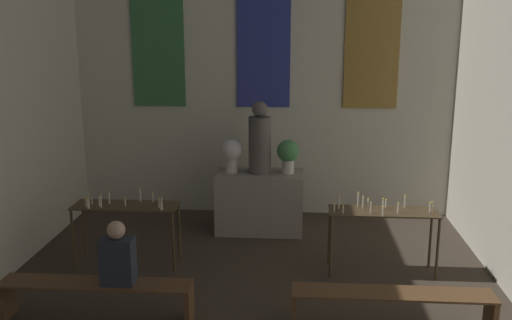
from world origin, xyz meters
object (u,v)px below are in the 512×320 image
at_px(pew_back_right, 392,302).
at_px(candle_rack_left, 126,212).
at_px(pew_back_left, 96,292).
at_px(flower_vase_right, 288,153).
at_px(person_seated, 118,256).
at_px(altar, 260,202).
at_px(candle_rack_right, 383,218).
at_px(statue, 260,141).
at_px(flower_vase_left, 231,153).

bearing_deg(pew_back_right, candle_rack_left, 155.49).
distance_m(candle_rack_left, pew_back_left, 1.60).
bearing_deg(flower_vase_right, person_seated, -121.02).
height_order(candle_rack_left, pew_back_right, candle_rack_left).
height_order(candle_rack_left, pew_back_left, candle_rack_left).
bearing_deg(person_seated, pew_back_right, 0.00).
distance_m(altar, person_seated, 3.32).
xyz_separation_m(candle_rack_left, candle_rack_right, (3.47, 0.00, 0.00)).
height_order(altar, flower_vase_right, flower_vase_right).
relative_size(flower_vase_right, candle_rack_right, 0.38).
bearing_deg(pew_back_left, flower_vase_right, 55.35).
height_order(altar, pew_back_left, altar).
bearing_deg(altar, candle_rack_right, -40.36).
height_order(pew_back_left, person_seated, person_seated).
distance_m(statue, candle_rack_left, 2.39).
bearing_deg(statue, candle_rack_left, -139.70).
xyz_separation_m(statue, flower_vase_left, (-0.45, 0.00, -0.19)).
distance_m(altar, flower_vase_left, 0.92).
height_order(pew_back_left, pew_back_right, same).
bearing_deg(statue, flower_vase_right, 0.00).
bearing_deg(statue, candle_rack_right, -40.36).
distance_m(statue, pew_back_right, 3.61).
bearing_deg(pew_back_left, statue, 61.51).
relative_size(altar, candle_rack_right, 0.96).
height_order(altar, flower_vase_left, flower_vase_left).
relative_size(candle_rack_right, pew_back_left, 0.66).
bearing_deg(flower_vase_left, pew_back_right, -55.35).
bearing_deg(pew_back_left, pew_back_right, 0.00).
xyz_separation_m(statue, person_seated, (-1.36, -3.01, -0.70)).
bearing_deg(flower_vase_right, altar, 180.00).
xyz_separation_m(altar, statue, (0.00, 0.00, 1.00)).
relative_size(flower_vase_left, pew_back_right, 0.25).
bearing_deg(statue, altar, 0.00).
relative_size(statue, flower_vase_right, 2.12).
height_order(flower_vase_right, pew_back_right, flower_vase_right).
xyz_separation_m(statue, flower_vase_right, (0.45, 0.00, -0.19)).
distance_m(altar, statue, 1.00).
bearing_deg(pew_back_left, flower_vase_left, 68.48).
height_order(flower_vase_left, person_seated, flower_vase_left).
xyz_separation_m(statue, pew_back_left, (-1.64, -3.01, -1.14)).
relative_size(altar, pew_back_left, 0.64).
bearing_deg(candle_rack_right, person_seated, -153.53).
xyz_separation_m(pew_back_left, person_seated, (0.27, 0.00, 0.44)).
relative_size(altar, person_seated, 1.89).
bearing_deg(person_seated, candle_rack_left, 103.67).
bearing_deg(flower_vase_left, candle_rack_left, -131.22).
xyz_separation_m(candle_rack_right, person_seated, (-3.10, -1.54, 0.02)).
height_order(statue, flower_vase_right, statue).
distance_m(candle_rack_left, pew_back_right, 3.73).
distance_m(flower_vase_left, candle_rack_left, 2.03).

